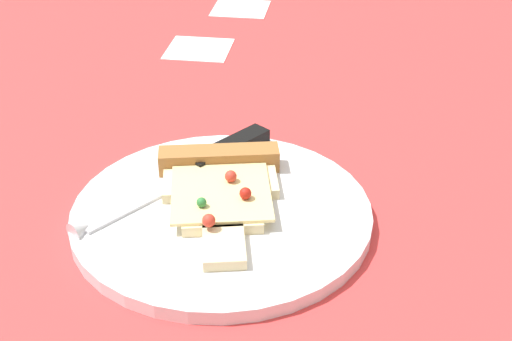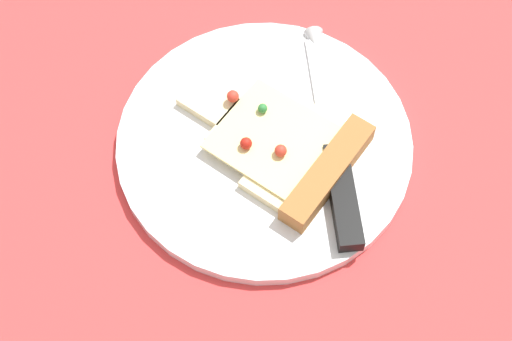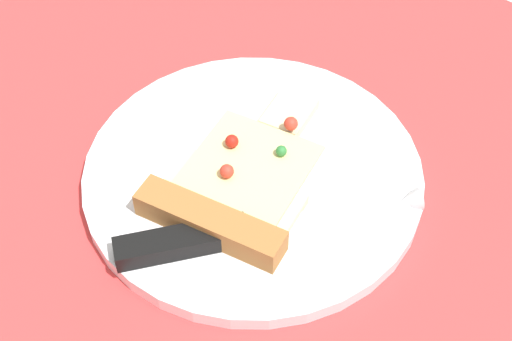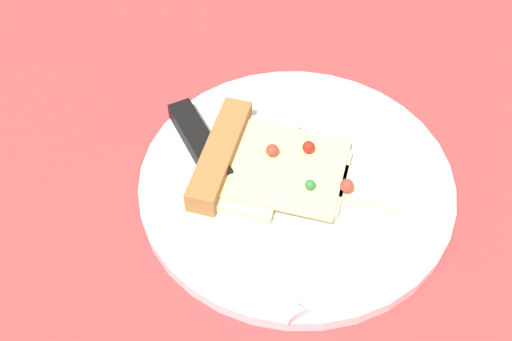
% 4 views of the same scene
% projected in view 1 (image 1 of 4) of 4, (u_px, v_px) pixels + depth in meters
% --- Properties ---
extents(ground_plane, '(1.51, 1.51, 0.03)m').
position_uv_depth(ground_plane, '(303.00, 257.00, 0.64)').
color(ground_plane, '#D13838').
rests_on(ground_plane, ground).
extents(plate, '(0.28, 0.28, 0.01)m').
position_uv_depth(plate, '(222.00, 214.00, 0.65)').
color(plate, silver).
rests_on(plate, ground_plane).
extents(pizza_slice, '(0.13, 0.19, 0.02)m').
position_uv_depth(pizza_slice, '(221.00, 186.00, 0.67)').
color(pizza_slice, beige).
rests_on(pizza_slice, plate).
extents(knife, '(0.16, 0.21, 0.02)m').
position_uv_depth(knife, '(196.00, 168.00, 0.70)').
color(knife, silver).
rests_on(knife, plate).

